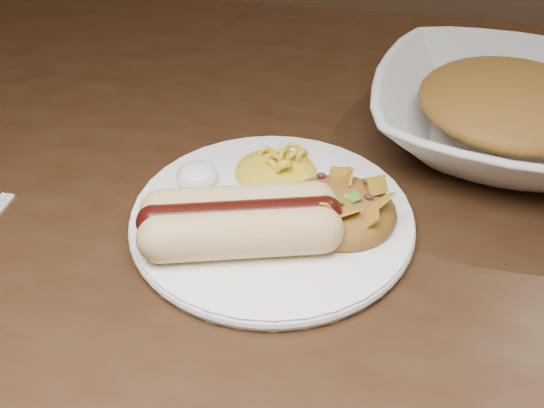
# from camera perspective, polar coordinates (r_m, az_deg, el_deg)

# --- Properties ---
(table) EXTENTS (1.60, 0.90, 0.75)m
(table) POSITION_cam_1_polar(r_m,az_deg,el_deg) (0.72, -0.87, -3.20)
(table) COLOR black
(table) RESTS_ON floor
(plate) EXTENTS (0.28, 0.28, 0.01)m
(plate) POSITION_cam_1_polar(r_m,az_deg,el_deg) (0.59, 0.00, -1.27)
(plate) COLOR white
(plate) RESTS_ON table
(hotdog) EXTENTS (0.15, 0.11, 0.04)m
(hotdog) POSITION_cam_1_polar(r_m,az_deg,el_deg) (0.54, -2.88, -1.45)
(hotdog) COLOR #F8C687
(hotdog) RESTS_ON plate
(mac_and_cheese) EXTENTS (0.10, 0.10, 0.03)m
(mac_and_cheese) POSITION_cam_1_polar(r_m,az_deg,el_deg) (0.62, 0.35, 3.78)
(mac_and_cheese) COLOR gold
(mac_and_cheese) RESTS_ON plate
(sour_cream) EXTENTS (0.05, 0.05, 0.02)m
(sour_cream) POSITION_cam_1_polar(r_m,az_deg,el_deg) (0.62, -6.76, 2.86)
(sour_cream) COLOR white
(sour_cream) RESTS_ON plate
(taco_salad) EXTENTS (0.11, 0.10, 0.05)m
(taco_salad) POSITION_cam_1_polar(r_m,az_deg,el_deg) (0.57, 6.08, 0.18)
(taco_salad) COLOR #BA3112
(taco_salad) RESTS_ON plate
(serving_bowl) EXTENTS (0.33, 0.33, 0.07)m
(serving_bowl) POSITION_cam_1_polar(r_m,az_deg,el_deg) (0.73, 20.43, 7.37)
(serving_bowl) COLOR white
(serving_bowl) RESTS_ON table
(bowl_filling) EXTENTS (0.23, 0.23, 0.05)m
(bowl_filling) POSITION_cam_1_polar(r_m,az_deg,el_deg) (0.72, 20.68, 8.35)
(bowl_filling) COLOR #BA3112
(bowl_filling) RESTS_ON serving_bowl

